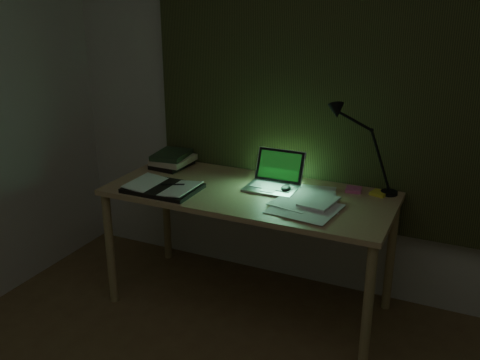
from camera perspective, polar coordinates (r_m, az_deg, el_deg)
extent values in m
cube|color=beige|center=(3.07, 10.42, 9.78)|extent=(3.50, 0.00, 2.50)
cube|color=#2D2F17|center=(3.00, 10.46, 13.43)|extent=(2.20, 0.06, 2.00)
ellipsoid|color=black|center=(2.93, 4.91, -0.93)|extent=(0.08, 0.10, 0.03)
cube|color=yellow|center=(2.98, 14.62, -1.37)|extent=(0.10, 0.10, 0.02)
cube|color=#EC5BA2|center=(3.00, 12.03, -1.01)|extent=(0.09, 0.09, 0.02)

